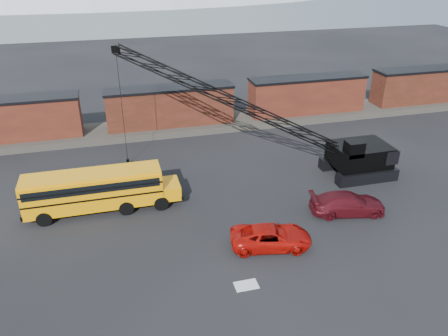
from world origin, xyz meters
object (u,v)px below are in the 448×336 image
object	(u,v)px
school_bus	(99,189)
crawler_crane	(234,102)
red_pickup	(271,237)
maroon_suv	(348,203)

from	to	relation	value
school_bus	crawler_crane	size ratio (longest dim) A/B	0.51
red_pickup	crawler_crane	xyz separation A→B (m)	(0.66, 11.49, 5.66)
red_pickup	maroon_suv	bearing A→B (deg)	-59.74
red_pickup	crawler_crane	world-z (taller)	crawler_crane
red_pickup	crawler_crane	bearing A→B (deg)	7.79
school_bus	crawler_crane	distance (m)	13.05
red_pickup	maroon_suv	distance (m)	7.41
school_bus	maroon_suv	bearing A→B (deg)	-16.14
school_bus	crawler_crane	xyz separation A→B (m)	(11.58, 3.87, 4.61)
school_bus	red_pickup	size ratio (longest dim) A/B	2.16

